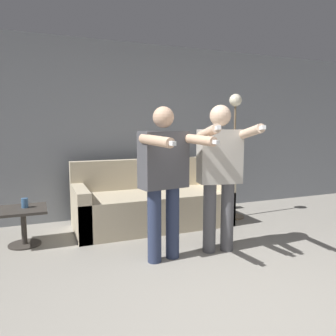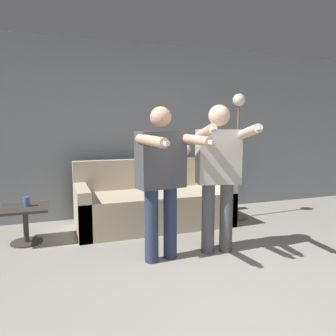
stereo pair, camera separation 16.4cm
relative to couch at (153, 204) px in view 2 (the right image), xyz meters
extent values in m
plane|color=gray|center=(-0.07, -2.51, -0.29)|extent=(16.00, 16.00, 0.00)
cube|color=gray|center=(-0.07, 0.67, 1.01)|extent=(10.00, 0.05, 2.60)
cube|color=beige|center=(0.00, -0.04, -0.06)|extent=(2.09, 0.91, 0.47)
cube|color=beige|center=(0.00, 0.34, 0.39)|extent=(2.09, 0.14, 0.43)
cube|color=beige|center=(-0.97, -0.04, 0.01)|extent=(0.16, 0.91, 0.61)
cube|color=beige|center=(0.97, -0.04, 0.01)|extent=(0.16, 0.91, 0.61)
cylinder|color=#2D3856|center=(-0.38, -1.20, 0.09)|extent=(0.14, 0.14, 0.75)
cylinder|color=#2D3856|center=(-0.17, -1.16, 0.09)|extent=(0.14, 0.14, 0.75)
cube|color=#4C4C51|center=(-0.27, -1.18, 0.75)|extent=(0.51, 0.30, 0.57)
sphere|color=#D8AD8C|center=(-0.27, -1.18, 1.16)|extent=(0.21, 0.21, 0.21)
cylinder|color=#D8AD8C|center=(-0.46, -1.46, 0.95)|extent=(0.17, 0.51, 0.11)
cube|color=white|center=(-0.42, -1.71, 0.94)|extent=(0.06, 0.13, 0.04)
cylinder|color=#D8AD8C|center=(-0.01, -1.39, 0.95)|extent=(0.17, 0.51, 0.11)
cube|color=white|center=(0.03, -1.63, 0.94)|extent=(0.06, 0.13, 0.04)
cylinder|color=#56565B|center=(0.27, -1.16, 0.09)|extent=(0.14, 0.14, 0.76)
cylinder|color=#56565B|center=(0.47, -1.20, 0.09)|extent=(0.14, 0.14, 0.76)
cube|color=#B7B2A8|center=(0.37, -1.18, 0.76)|extent=(0.48, 0.30, 0.57)
sphere|color=beige|center=(0.37, -1.18, 1.19)|extent=(0.22, 0.22, 0.22)
cylinder|color=beige|center=(0.11, -1.38, 1.02)|extent=(0.18, 0.52, 0.17)
cube|color=white|center=(0.07, -1.62, 1.06)|extent=(0.06, 0.13, 0.06)
cylinder|color=beige|center=(0.53, -1.46, 1.02)|extent=(0.18, 0.52, 0.17)
cube|color=white|center=(0.49, -1.70, 1.06)|extent=(0.06, 0.13, 0.06)
ellipsoid|color=#B7AD9E|center=(0.50, 0.34, 0.68)|extent=(0.36, 0.12, 0.16)
sphere|color=#B7AD9E|center=(0.65, 0.34, 0.73)|extent=(0.11, 0.11, 0.11)
ellipsoid|color=#B7AD9E|center=(0.31, 0.36, 0.63)|extent=(0.20, 0.04, 0.04)
cone|color=#B7AD9E|center=(0.63, 0.32, 0.78)|extent=(0.03, 0.03, 0.03)
cone|color=#B7AD9E|center=(0.63, 0.36, 0.78)|extent=(0.03, 0.03, 0.03)
cylinder|color=#756047|center=(1.27, -0.08, -0.28)|extent=(0.34, 0.34, 0.02)
cylinder|color=#756047|center=(1.27, -0.08, 0.55)|extent=(0.03, 0.03, 1.69)
sphere|color=white|center=(1.27, -0.08, 1.45)|extent=(0.18, 0.18, 0.18)
cylinder|color=#38332D|center=(-1.62, -0.19, -0.28)|extent=(0.36, 0.36, 0.02)
cylinder|color=#38332D|center=(-1.62, -0.19, -0.09)|extent=(0.06, 0.06, 0.41)
cube|color=#38332D|center=(-1.62, -0.19, 0.13)|extent=(0.52, 0.52, 0.03)
cylinder|color=#3D6693|center=(-1.60, -0.17, 0.20)|extent=(0.08, 0.08, 0.11)
camera|label=1|loc=(-1.44, -4.20, 1.08)|focal=35.00mm
camera|label=2|loc=(-1.28, -4.26, 1.08)|focal=35.00mm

